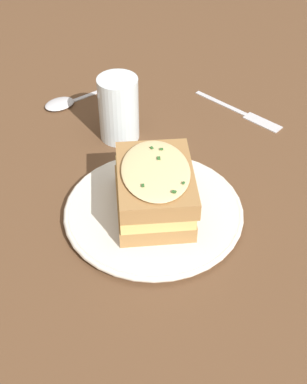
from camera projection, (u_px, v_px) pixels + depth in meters
ground_plane at (166, 220)px, 0.75m from camera, size 2.40×2.40×0.00m
dinner_plate at (153, 211)px, 0.75m from camera, size 0.25×0.25×0.01m
sandwich at (154, 189)px, 0.72m from camera, size 0.16×0.14×0.08m
water_glass at (119, 109)px, 0.86m from camera, size 0.06×0.06×0.11m
fork at (247, 115)px, 0.94m from camera, size 0.17×0.09×0.00m
spoon at (64, 102)px, 0.96m from camera, size 0.06×0.16×0.01m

